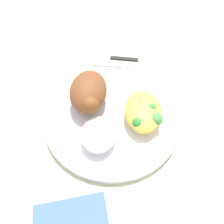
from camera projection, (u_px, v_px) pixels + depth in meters
name	position (u px, v px, depth m)	size (l,w,h in m)	color
ground_plane	(112.00, 119.00, 0.48)	(2.00, 2.00, 0.00)	beige
plate	(112.00, 117.00, 0.48)	(0.30, 0.30, 0.02)	white
roasted_chicken	(88.00, 92.00, 0.47)	(0.12, 0.08, 0.06)	brown
rice_pile	(99.00, 134.00, 0.42)	(0.08, 0.07, 0.03)	white
mac_cheese_with_broccoli	(144.00, 111.00, 0.45)	(0.11, 0.08, 0.04)	gold
fork	(120.00, 66.00, 0.59)	(0.02, 0.14, 0.01)	#B2B2B7
knife	(138.00, 60.00, 0.61)	(0.03, 0.19, 0.01)	black
napkin	(71.00, 224.00, 0.35)	(0.09, 0.13, 0.00)	#47669E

